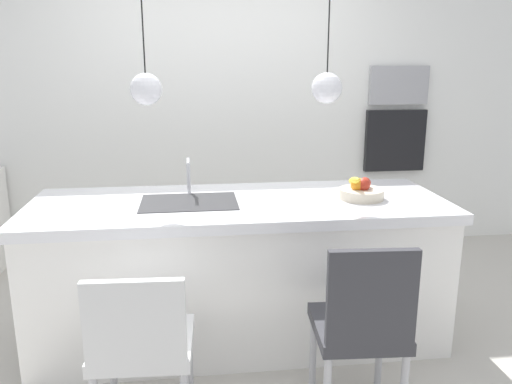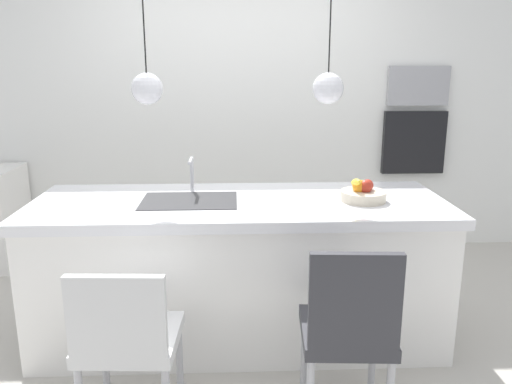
{
  "view_description": "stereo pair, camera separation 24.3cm",
  "coord_description": "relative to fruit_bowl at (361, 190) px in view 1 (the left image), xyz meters",
  "views": [
    {
      "loc": [
        -0.27,
        -2.91,
        1.68
      ],
      "look_at": [
        0.1,
        0.0,
        0.93
      ],
      "focal_mm": 35.98,
      "sensor_mm": 36.0,
      "label": 1
    },
    {
      "loc": [
        -0.03,
        -2.94,
        1.68
      ],
      "look_at": [
        0.1,
        0.0,
        0.93
      ],
      "focal_mm": 35.98,
      "sensor_mm": 36.0,
      "label": 2
    }
  ],
  "objects": [
    {
      "name": "pendant_light_right",
      "position": [
        -0.22,
        0.04,
        0.6
      ],
      "size": [
        0.18,
        0.18,
        0.78
      ],
      "color": "silver"
    },
    {
      "name": "faucet",
      "position": [
        -1.02,
        0.25,
        0.09
      ],
      "size": [
        0.02,
        0.17,
        0.22
      ],
      "color": "silver",
      "rests_on": "kitchen_island"
    },
    {
      "name": "back_wall",
      "position": [
        -0.73,
        1.69,
        0.37
      ],
      "size": [
        6.0,
        0.1,
        2.6
      ],
      "primitive_type": "cube",
      "color": "white",
      "rests_on": "ground"
    },
    {
      "name": "microwave",
      "position": [
        0.86,
        1.62,
        0.54
      ],
      "size": [
        0.54,
        0.08,
        0.34
      ],
      "primitive_type": "cube",
      "color": "#9E9EA3",
      "rests_on": "back_wall"
    },
    {
      "name": "oven",
      "position": [
        0.86,
        1.62,
        0.04
      ],
      "size": [
        0.56,
        0.08,
        0.56
      ],
      "primitive_type": "cube",
      "color": "black",
      "rests_on": "back_wall"
    },
    {
      "name": "sink_basin",
      "position": [
        -1.02,
        0.04,
        -0.05
      ],
      "size": [
        0.56,
        0.4,
        0.02
      ],
      "primitive_type": "cube",
      "color": "#2D2D30",
      "rests_on": "kitchen_island"
    },
    {
      "name": "fruit_bowl",
      "position": [
        0.0,
        0.0,
        0.0
      ],
      "size": [
        0.27,
        0.27,
        0.16
      ],
      "color": "beige",
      "rests_on": "kitchen_island"
    },
    {
      "name": "chair_near",
      "position": [
        -1.24,
        -0.81,
        -0.45
      ],
      "size": [
        0.46,
        0.44,
        0.84
      ],
      "color": "silver",
      "rests_on": "ground"
    },
    {
      "name": "kitchen_island",
      "position": [
        -0.73,
        0.04,
        -0.49
      ],
      "size": [
        2.45,
        0.89,
        0.88
      ],
      "color": "white",
      "rests_on": "ground"
    },
    {
      "name": "chair_middle",
      "position": [
        -0.25,
        -0.82,
        -0.42
      ],
      "size": [
        0.44,
        0.45,
        0.92
      ],
      "color": "#333338",
      "rests_on": "ground"
    },
    {
      "name": "pendant_light_left",
      "position": [
        -1.24,
        0.04,
        0.6
      ],
      "size": [
        0.18,
        0.18,
        0.78
      ],
      "color": "silver"
    },
    {
      "name": "floor",
      "position": [
        -0.73,
        0.04,
        -0.93
      ],
      "size": [
        6.6,
        6.6,
        0.0
      ],
      "primitive_type": "plane",
      "color": "#BCB7AD",
      "rests_on": "ground"
    }
  ]
}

